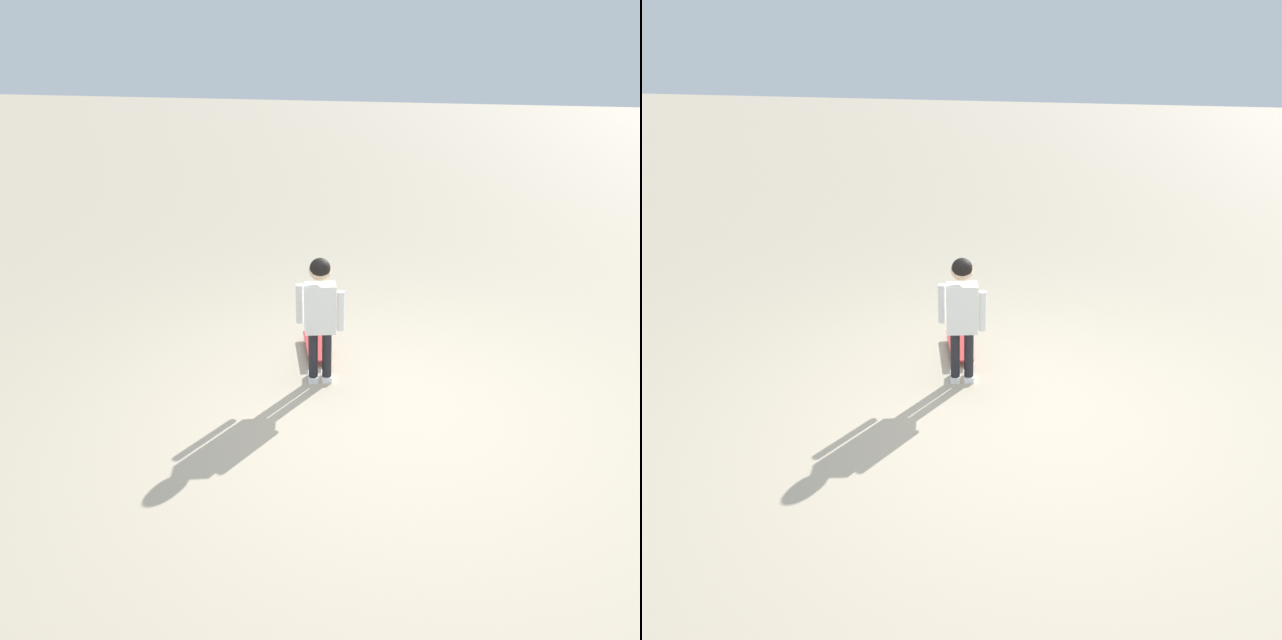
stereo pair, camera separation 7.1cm
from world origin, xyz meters
The scene contains 3 objects.
ground_plane centered at (0.00, 0.00, 0.00)m, with size 50.00×50.00×0.00m, color tan.
child_person centered at (-0.53, 0.45, 0.66)m, with size 0.40×0.23×1.06m.
skateboard centered at (-0.67, 0.94, 0.06)m, with size 0.38×0.62×0.07m.
Camera 2 is at (0.51, -3.81, 2.55)m, focal length 34.61 mm.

